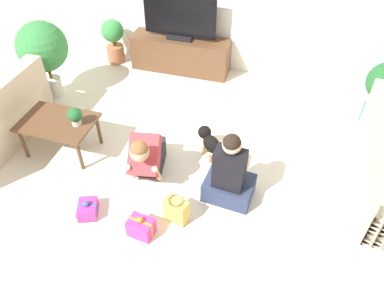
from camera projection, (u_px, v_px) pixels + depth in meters
The scene contains 13 objects.
ground_plane at pixel (175, 178), 4.37m from camera, with size 16.00×16.00×0.00m, color beige.
coffee_table at pixel (58, 125), 4.47m from camera, with size 0.88×0.60×0.46m.
tv_console at pixel (181, 54), 6.00m from camera, with size 1.56×0.42×0.55m.
tv at pixel (180, 17), 5.58m from camera, with size 1.12×0.20×0.76m.
potted_plant_back_left at pixel (114, 39), 6.10m from camera, with size 0.36×0.36×0.73m.
potted_plant_corner_left at pixel (43, 49), 5.16m from camera, with size 0.70×0.70×1.13m.
person_kneeling at pixel (147, 156), 4.16m from camera, with size 0.44×0.79×0.76m.
person_sitting at pixel (229, 176), 3.94m from camera, with size 0.55×0.51×0.92m.
dog at pixel (209, 141), 4.54m from camera, with size 0.37×0.40×0.33m.
gift_box_a at pixel (88, 209), 3.94m from camera, with size 0.27×0.30×0.19m.
gift_box_b at pixel (141, 227), 3.74m from camera, with size 0.27×0.22×0.25m.
gift_bag_a at pixel (176, 210), 3.84m from camera, with size 0.27×0.20×0.31m.
tabletop_plant at pixel (75, 116), 4.30m from camera, with size 0.17×0.17×0.22m.
Camera 1 is at (1.03, -2.80, 3.22)m, focal length 35.00 mm.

